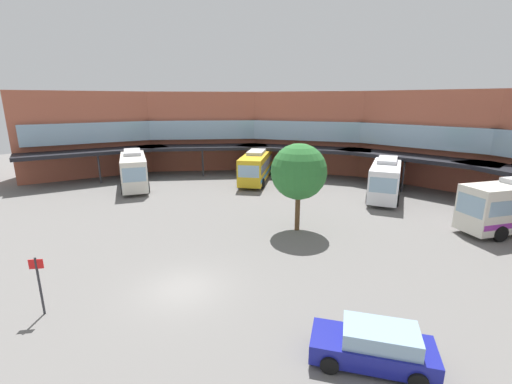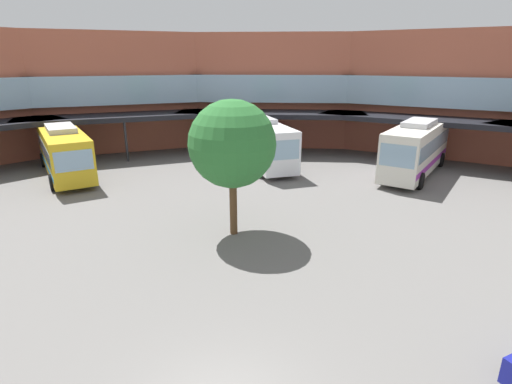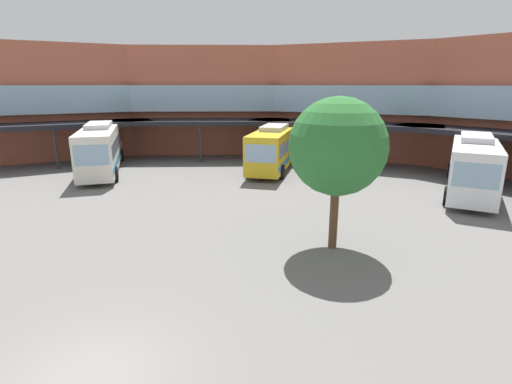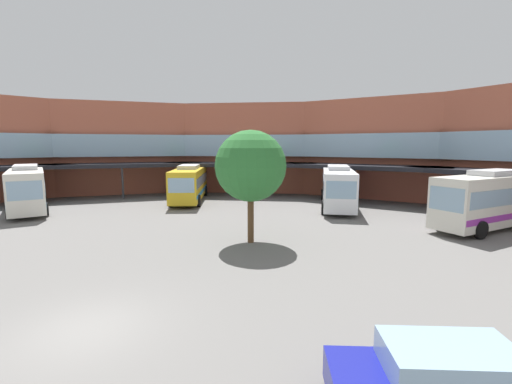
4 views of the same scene
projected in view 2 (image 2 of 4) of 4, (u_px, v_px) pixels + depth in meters
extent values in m
cube|color=#AD5942|center=(434.00, 93.00, 35.83)|extent=(16.69, 14.89, 10.42)
cube|color=#8CADC6|center=(434.00, 90.00, 35.23)|extent=(15.54, 14.06, 2.43)
cube|color=black|center=(423.00, 120.00, 32.24)|extent=(15.46, 13.31, 0.40)
cylinder|color=#2D2D33|center=(417.00, 145.00, 31.47)|extent=(0.20, 0.20, 3.47)
cube|color=#AD5942|center=(272.00, 90.00, 39.93)|extent=(17.41, 9.47, 10.42)
cube|color=#8CADC6|center=(272.00, 87.00, 39.26)|extent=(15.86, 9.34, 2.43)
cube|color=black|center=(270.00, 114.00, 35.74)|extent=(16.97, 7.52, 0.40)
cylinder|color=#2D2D33|center=(269.00, 137.00, 34.77)|extent=(0.20, 0.20, 3.47)
cube|color=#AD5942|center=(117.00, 92.00, 37.86)|extent=(17.41, 9.47, 10.42)
cube|color=#8CADC6|center=(117.00, 88.00, 37.22)|extent=(15.86, 9.34, 2.43)
cube|color=black|center=(123.00, 117.00, 33.98)|extent=(16.97, 7.52, 0.40)
cylinder|color=#2D2D33|center=(126.00, 141.00, 33.10)|extent=(0.20, 0.20, 3.47)
cube|color=silver|center=(416.00, 148.00, 29.28)|extent=(8.75, 9.28, 3.26)
cube|color=#8CADC6|center=(417.00, 142.00, 29.15)|extent=(8.38, 8.86, 1.04)
cube|color=purple|center=(415.00, 160.00, 29.56)|extent=(8.63, 9.15, 0.39)
cube|color=#8CADC6|center=(397.00, 156.00, 25.14)|extent=(1.71, 1.57, 1.43)
cube|color=#B2B2B7|center=(420.00, 123.00, 28.71)|extent=(3.78, 3.91, 0.36)
cylinder|color=black|center=(421.00, 181.00, 26.31)|extent=(0.96, 1.02, 1.10)
cylinder|color=black|center=(383.00, 175.00, 27.63)|extent=(0.96, 1.02, 1.10)
cylinder|color=black|center=(441.00, 160.00, 31.82)|extent=(0.96, 1.02, 1.10)
cylinder|color=black|center=(409.00, 156.00, 33.14)|extent=(0.96, 1.02, 1.10)
cube|color=gold|center=(64.00, 151.00, 29.06)|extent=(6.33, 10.51, 2.92)
cube|color=#8CADC6|center=(63.00, 146.00, 28.95)|extent=(6.14, 9.96, 0.94)
cube|color=#267FBF|center=(66.00, 162.00, 29.31)|extent=(6.27, 10.33, 0.35)
cube|color=#8CADC6|center=(74.00, 161.00, 24.79)|extent=(2.12, 0.97, 1.29)
cube|color=#B2B2B7|center=(60.00, 128.00, 28.54)|extent=(3.08, 4.12, 0.36)
cylinder|color=black|center=(94.00, 177.00, 27.22)|extent=(0.70, 1.13, 1.10)
cylinder|color=black|center=(52.00, 182.00, 25.97)|extent=(0.70, 1.13, 1.10)
cylinder|color=black|center=(78.00, 156.00, 32.93)|extent=(0.70, 1.13, 1.10)
cylinder|color=black|center=(43.00, 160.00, 31.68)|extent=(0.70, 1.13, 1.10)
cube|color=white|center=(258.00, 140.00, 32.50)|extent=(4.31, 11.56, 3.07)
cube|color=#8CADC6|center=(258.00, 136.00, 32.38)|extent=(4.25, 10.90, 0.98)
cube|color=black|center=(258.00, 151.00, 32.77)|extent=(4.29, 11.34, 0.37)
cube|color=#8CADC6|center=(284.00, 150.00, 27.31)|extent=(2.23, 0.47, 1.35)
cube|color=#B2B2B7|center=(258.00, 119.00, 31.96)|extent=(2.40, 4.30, 0.36)
cylinder|color=black|center=(291.00, 167.00, 29.80)|extent=(0.47, 1.13, 1.10)
cylinder|color=black|center=(258.00, 169.00, 29.07)|extent=(0.47, 1.13, 1.10)
cylinder|color=black|center=(259.00, 146.00, 36.76)|extent=(0.47, 1.13, 1.10)
cylinder|color=black|center=(232.00, 148.00, 36.03)|extent=(0.47, 1.13, 1.10)
cylinder|color=brown|center=(233.00, 201.00, 19.21)|extent=(0.36, 0.36, 3.32)
sphere|color=#2D7233|center=(232.00, 144.00, 18.35)|extent=(4.05, 4.05, 4.05)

